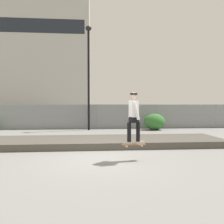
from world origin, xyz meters
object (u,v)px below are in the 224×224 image
Objects in this scene: skater at (134,115)px; shrub_center at (155,122)px; parked_car_near at (36,116)px; street_lamp at (89,66)px; skateboard at (134,145)px.

shrub_center is at bearing 70.32° from skater.
shrub_center is (9.45, -4.21, -0.25)m from parked_car_near.
skater is at bearing -109.68° from shrub_center.
skater is 9.76m from street_lamp.
parked_car_near is at bearing 140.50° from street_lamp.
street_lamp is at bearing 175.85° from shrub_center.
skateboard is 0.54× the size of shrub_center.
skater is 0.38× the size of parked_car_near.
street_lamp is 4.90× the size of shrub_center.
shrub_center is at bearing 70.32° from skateboard.
parked_car_near reaches higher than skateboard.
parked_car_near is (-6.32, 12.99, 0.31)m from skateboard.
skater is 0.23× the size of street_lamp.
skateboard is 14.45m from parked_car_near.
skater is at bearing -79.92° from street_lamp.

